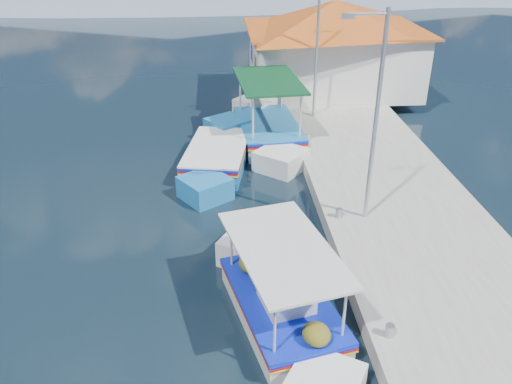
{
  "coord_description": "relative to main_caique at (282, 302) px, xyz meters",
  "views": [
    {
      "loc": [
        0.3,
        -11.2,
        8.5
      ],
      "look_at": [
        1.34,
        2.3,
        1.3
      ],
      "focal_mm": 36.59,
      "sensor_mm": 36.0,
      "label": 1
    }
  ],
  "objects": [
    {
      "name": "bollards",
      "position": [
        2.15,
        6.88,
        0.22
      ],
      "size": [
        0.2,
        17.2,
        0.3
      ],
      "color": "#A5A8AD",
      "rests_on": "quay"
    },
    {
      "name": "main_caique",
      "position": [
        0.0,
        0.0,
        0.0
      ],
      "size": [
        3.03,
        6.64,
        2.25
      ],
      "rotation": [
        0.0,
        0.0,
        -0.24
      ],
      "color": "white",
      "rests_on": "ground"
    },
    {
      "name": "harbor_building",
      "position": [
        4.54,
        16.63,
        2.34
      ],
      "size": [
        10.49,
        10.49,
        4.4
      ],
      "color": "silver",
      "rests_on": "quay"
    },
    {
      "name": "ground",
      "position": [
        -1.65,
        1.63,
        -0.43
      ],
      "size": [
        160.0,
        160.0,
        0.0
      ],
      "primitive_type": "plane",
      "color": "black",
      "rests_on": "ground"
    },
    {
      "name": "quay",
      "position": [
        4.25,
        7.63,
        -0.18
      ],
      "size": [
        5.0,
        44.0,
        0.5
      ],
      "primitive_type": "cube",
      "color": "#A7A49C",
      "rests_on": "ground"
    },
    {
      "name": "lamp_post_far",
      "position": [
        2.85,
        12.63,
        3.42
      ],
      "size": [
        1.21,
        0.14,
        6.0
      ],
      "color": "#A5A8AD",
      "rests_on": "quay"
    },
    {
      "name": "caique_blue_hull",
      "position": [
        -1.45,
        8.64,
        -0.09
      ],
      "size": [
        2.92,
        7.04,
        1.27
      ],
      "rotation": [
        0.0,
        0.0,
        0.18
      ],
      "color": "#1D6FAF",
      "rests_on": "ground"
    },
    {
      "name": "caique_green_canopy",
      "position": [
        0.73,
        11.01,
        0.01
      ],
      "size": [
        2.79,
        7.93,
        2.97
      ],
      "rotation": [
        0.0,
        0.0,
        -0.09
      ],
      "color": "white",
      "rests_on": "ground"
    },
    {
      "name": "lamp_post_near",
      "position": [
        2.85,
        3.63,
        3.42
      ],
      "size": [
        1.21,
        0.14,
        6.0
      ],
      "color": "#A5A8AD",
      "rests_on": "quay"
    }
  ]
}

